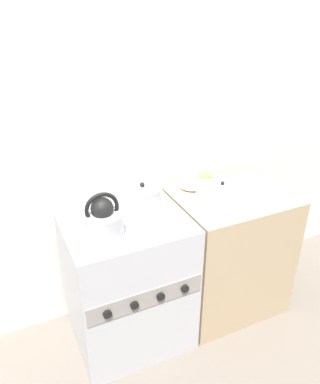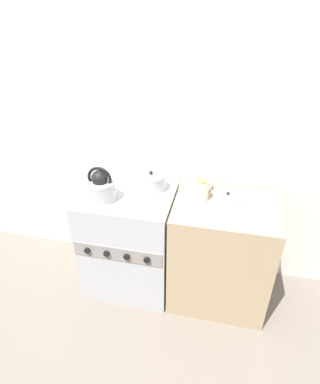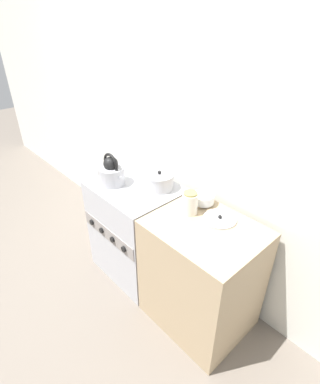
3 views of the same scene
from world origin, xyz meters
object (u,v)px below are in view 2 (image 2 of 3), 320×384
Objects in this scene: stove at (130,240)px; kettle at (101,188)px; cooking_pot at (151,182)px; loose_pot_lid at (228,195)px; enamel_bowl at (202,184)px; storage_jar at (201,190)px.

kettle reaches higher than stove.
kettle is at bearing -143.58° from cooking_pot.
cooking_pot is 0.55m from loose_pot_lid.
cooking_pot is 0.37m from enamel_bowl.
enamel_bowl reaches higher than loose_pot_lid.
enamel_bowl is (0.51, 0.20, 0.46)m from stove.
loose_pot_lid is (0.19, -0.06, -0.04)m from enamel_bowl.
stove is 3.37× the size of kettle.
kettle reaches higher than enamel_bowl.
storage_jar is at bearing 5.74° from stove.
storage_jar reaches higher than loose_pot_lid.
loose_pot_lid is (0.84, 0.23, -0.09)m from kettle.
kettle reaches higher than loose_pot_lid.
loose_pot_lid is at bearing 11.03° from stove.
loose_pot_lid is (0.18, 0.08, -0.07)m from storage_jar.
loose_pot_lid is (0.55, 0.02, -0.05)m from cooking_pot.
storage_jar reaches higher than stove.
stove is 0.53m from kettle.
cooking_pot is 1.47× the size of enamel_bowl.
stove is at bearing -174.26° from storage_jar.
loose_pot_lid reaches higher than stove.
stove is at bearing -140.93° from cooking_pot.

